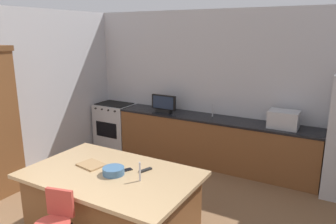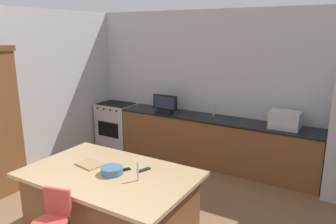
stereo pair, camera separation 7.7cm
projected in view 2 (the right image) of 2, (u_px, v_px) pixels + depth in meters
The scene contains 13 objects.
wall_back at pixel (226, 88), 6.10m from camera, with size 6.21×0.12×2.89m, color #BCBCC1.
wall_left at pixel (8, 95), 5.41m from camera, with size 0.12×5.51×2.89m, color #BCBCC1.
counter_back at pixel (213, 142), 6.06m from camera, with size 3.85×0.62×0.93m.
kitchen_island at pixel (111, 206), 3.82m from camera, with size 1.99×1.25×0.90m.
range_oven at pixel (117, 124), 7.21m from camera, with size 0.80×0.63×0.95m.
microwave at pixel (285, 120), 5.29m from camera, with size 0.48×0.36×0.29m, color #B7BABF.
tv_monitor at pixel (165, 104), 6.37m from camera, with size 0.52×0.16×0.34m.
sink_faucet_back at pixel (214, 110), 6.02m from camera, with size 0.02×0.02×0.24m, color #B2B2B7.
sink_faucet_island at pixel (138, 171), 3.48m from camera, with size 0.02×0.02×0.22m, color #B2B2B7.
fruit_bowl at pixel (112, 171), 3.66m from camera, with size 0.25×0.25×0.08m, color #3F668C.
cell_phone at pixel (124, 170), 3.77m from camera, with size 0.07×0.15×0.01m, color black.
tv_remote at pixel (144, 170), 3.76m from camera, with size 0.04×0.17×0.02m, color black.
cutting_board at pixel (90, 164), 3.92m from camera, with size 0.31×0.24×0.02m, color #A87F51.
Camera 2 is at (2.13, -0.64, 2.48)m, focal length 34.28 mm.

